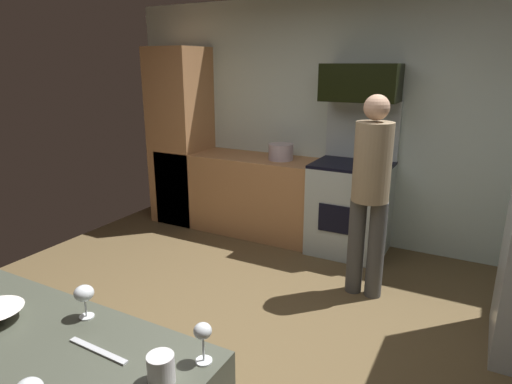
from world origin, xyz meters
name	(u,v)px	position (x,y,z in m)	size (l,w,h in m)	color
ground_plane	(231,344)	(0.00, 0.00, -0.01)	(5.20, 4.80, 0.02)	brown
wall_back	(341,122)	(0.00, 2.34, 1.30)	(5.20, 0.12, 2.60)	silver
lower_cabinet_run	(253,195)	(-0.90, 1.98, 0.45)	(2.40, 0.60, 0.90)	#B57D4F
cabinet_column	(181,137)	(-1.90, 1.98, 1.05)	(0.60, 0.60, 2.10)	#B57D4F
oven_range	(351,204)	(0.26, 1.98, 0.52)	(0.76, 0.65, 1.55)	#B4C2C3
microwave	(361,83)	(0.26, 2.06, 1.73)	(0.74, 0.38, 0.36)	black
person_cook	(370,188)	(0.64, 1.15, 0.95)	(0.31, 0.30, 1.69)	#474747
wine_glass_mid	(203,334)	(0.64, -1.20, 1.01)	(0.06, 0.06, 0.15)	silver
wine_glass_far	(84,294)	(0.05, -1.20, 1.01)	(0.08, 0.08, 0.14)	silver
mug_coffee	(161,369)	(0.58, -1.35, 0.95)	(0.09, 0.09, 0.10)	silver
knife_chef	(98,351)	(0.27, -1.33, 0.90)	(0.28, 0.02, 0.01)	#B7BABF
stock_pot	(281,152)	(-0.55, 1.98, 0.99)	(0.27, 0.27, 0.18)	#C1B0BE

